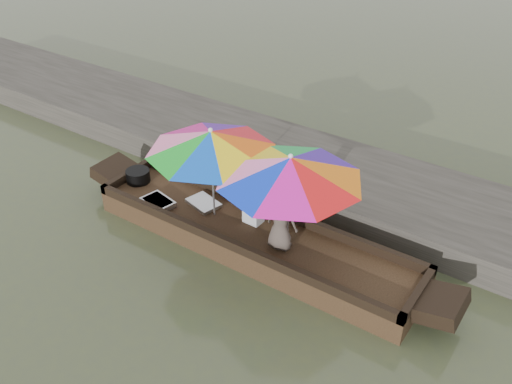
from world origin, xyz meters
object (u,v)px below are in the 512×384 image
Objects in this scene: cooking_pot at (138,176)px; vendor at (281,219)px; charcoal_grill at (254,214)px; tray_scallop at (204,203)px; umbrella_stern at (289,202)px; tray_crayfish at (158,202)px; umbrella_bow at (213,173)px; supply_bag at (253,215)px; boat_hull at (252,239)px.

vendor is at bearing -2.81° from cooking_pot.
tray_scallop is at bearing -170.20° from charcoal_grill.
cooking_pot is 3.08m from vendor.
umbrella_stern reaches higher than vendor.
tray_crayfish is at bearing -158.94° from charcoal_grill.
vendor reaches higher than tray_crayfish.
umbrella_bow reaches higher than tray_scallop.
vendor is (3.05, -0.15, 0.40)m from cooking_pot.
charcoal_grill is at bearing 120.82° from supply_bag.
umbrella_bow and umbrella_stern have the same top height.
boat_hull is 2.58× the size of umbrella_stern.
tray_crayfish is at bearing -145.21° from tray_scallop.
tray_scallop is (1.40, 0.08, -0.08)m from cooking_pot.
umbrella_stern is (1.38, 0.00, 0.00)m from umbrella_bow.
tray_scallop is at bearing 175.99° from umbrella_stern.
charcoal_grill is at bearing 25.34° from umbrella_bow.
cooking_pot is at bearing 155.79° from tray_crayfish.
supply_bag is 0.13× the size of umbrella_stern.
charcoal_grill is (0.90, 0.16, 0.05)m from tray_scallop.
umbrella_bow is (-0.63, -0.19, 0.65)m from supply_bag.
umbrella_bow is at bearing -163.34° from supply_bag.
tray_scallop is at bearing -10.10° from vendor.
cooking_pot is 3.18m from umbrella_stern.
supply_bag reaches higher than tray_scallop.
supply_bag is 0.27× the size of vendor.
supply_bag is at bearing 165.84° from umbrella_stern.
vendor is at bearing -118.54° from umbrella_stern.
tray_scallop is at bearing -175.81° from supply_bag.
cooking_pot is at bearing 178.57° from umbrella_bow.
vendor is at bearing -10.42° from boat_hull.
boat_hull is at bearing 180.00° from umbrella_stern.
charcoal_grill is at bearing 5.74° from cooking_pot.
charcoal_grill is at bearing 120.66° from boat_hull.
tray_crayfish is 0.53× the size of vendor.
boat_hull is 2.73× the size of umbrella_bow.
vendor is (1.65, -0.23, 0.48)m from tray_scallop.
cooking_pot is 0.41× the size of vendor.
vendor reaches higher than tray_scallop.
boat_hull is at bearing -6.39° from tray_scallop.
supply_bag is 0.92m from umbrella_bow.
boat_hull is 2.49m from cooking_pot.
tray_crayfish is 2.45m from umbrella_stern.
umbrella_bow reaches higher than supply_bag.
supply_bag is (1.57, 0.50, 0.09)m from tray_crayfish.
umbrella_bow is at bearing 18.28° from tray_crayfish.
tray_scallop is at bearing 159.63° from umbrella_bow.
charcoal_grill reaches higher than tray_scallop.
boat_hull is 1.09m from tray_scallop.
tray_scallop is 0.92m from charcoal_grill.
umbrella_stern is at bearing -18.96° from charcoal_grill.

